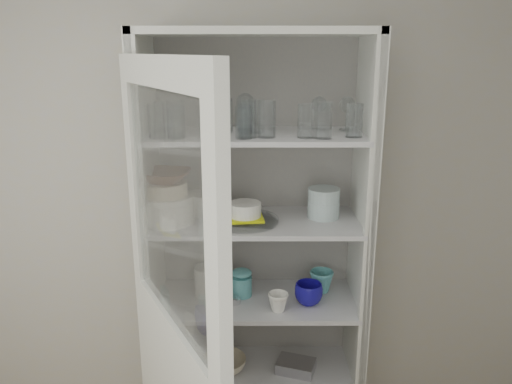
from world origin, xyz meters
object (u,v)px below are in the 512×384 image
at_px(cream_bowl, 166,189).
at_px(grey_bowl_stack, 324,203).
at_px(mug_blue, 309,294).
at_px(mug_teal, 321,281).
at_px(teal_jar, 242,284).
at_px(cupboard_door, 177,376).
at_px(goblet_1, 245,110).
at_px(plate_stack_front, 167,209).
at_px(goblet_3, 347,112).
at_px(white_ramekin, 245,209).
at_px(mug_white, 278,302).
at_px(glass_platter, 245,220).
at_px(plate_stack_back, 208,202).
at_px(goblet_2, 319,112).
at_px(terracotta_bowl, 165,176).
at_px(yellow_trivet, 245,217).
at_px(white_canister, 207,280).
at_px(goblet_0, 219,112).
at_px(tin_box, 296,366).
at_px(pantry_cabinet, 256,276).
at_px(cream_dish, 224,364).
at_px(measuring_cups, 226,300).

bearing_deg(cream_bowl, grey_bowl_stack, 5.08).
bearing_deg(mug_blue, mug_teal, 51.79).
bearing_deg(teal_jar, cupboard_door, -108.93).
height_order(goblet_1, plate_stack_front, goblet_1).
bearing_deg(goblet_3, white_ramekin, -165.80).
distance_m(cupboard_door, mug_blue, 0.77).
height_order(grey_bowl_stack, mug_teal, grey_bowl_stack).
relative_size(cream_bowl, mug_teal, 1.68).
bearing_deg(cream_bowl, mug_white, -10.39).
xyz_separation_m(glass_platter, mug_teal, (0.37, 0.10, -0.35)).
distance_m(goblet_1, plate_stack_back, 0.48).
relative_size(goblet_2, white_ramekin, 1.13).
bearing_deg(teal_jar, terracotta_bowl, -170.19).
xyz_separation_m(cupboard_door, grey_bowl_stack, (0.60, 0.65, 0.46)).
xyz_separation_m(goblet_1, yellow_trivet, (-0.00, -0.12, -0.47)).
bearing_deg(teal_jar, white_canister, 175.11).
relative_size(goblet_0, cream_bowl, 0.87).
xyz_separation_m(yellow_trivet, tin_box, (0.25, 0.02, -0.80)).
bearing_deg(mug_teal, plate_stack_back, 156.92).
relative_size(goblet_1, yellow_trivet, 1.14).
distance_m(goblet_3, teal_jar, 0.95).
xyz_separation_m(pantry_cabinet, goblet_0, (-0.17, 0.02, 0.81)).
height_order(goblet_0, teal_jar, goblet_0).
distance_m(plate_stack_front, tin_box, 1.03).
bearing_deg(cream_dish, tin_box, -1.19).
xyz_separation_m(goblet_2, terracotta_bowl, (-0.69, -0.12, -0.27)).
bearing_deg(teal_jar, tin_box, -8.10).
xyz_separation_m(pantry_cabinet, cupboard_door, (-0.29, -0.68, -0.07)).
height_order(yellow_trivet, mug_blue, yellow_trivet).
bearing_deg(yellow_trivet, plate_stack_back, 140.62).
xyz_separation_m(goblet_0, tin_box, (0.37, -0.10, -1.26)).
distance_m(cream_bowl, mug_teal, 0.89).
relative_size(goblet_2, terracotta_bowl, 0.74).
distance_m(grey_bowl_stack, mug_teal, 0.42).
bearing_deg(goblet_3, terracotta_bowl, -172.08).
bearing_deg(mug_blue, mug_white, -162.45).
distance_m(yellow_trivet, mug_blue, 0.48).
bearing_deg(cream_dish, cream_bowl, -173.72).
xyz_separation_m(teal_jar, measuring_cups, (-0.07, -0.08, -0.04)).
bearing_deg(goblet_0, mug_teal, -2.55).
bearing_deg(mug_blue, measuring_cups, 172.11).
height_order(goblet_0, tin_box, goblet_0).
bearing_deg(mug_blue, glass_platter, 168.55).
bearing_deg(white_canister, cream_dish, -29.64).
bearing_deg(cream_bowl, pantry_cabinet, 14.15).
distance_m(cream_bowl, yellow_trivet, 0.38).
bearing_deg(plate_stack_front, cupboard_door, -78.91).
distance_m(goblet_2, white_canister, 0.97).
xyz_separation_m(glass_platter, measuring_cups, (-0.09, -0.02, -0.39)).
bearing_deg(terracotta_bowl, plate_stack_front, 0.00).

